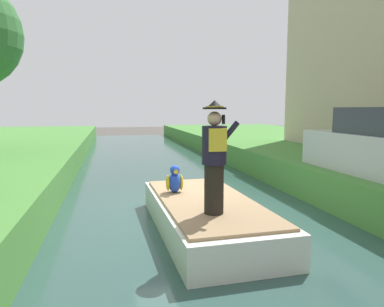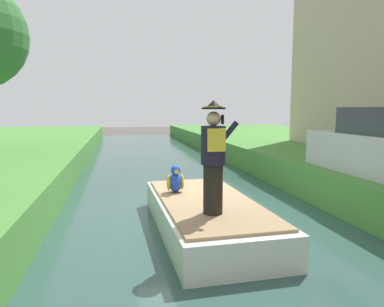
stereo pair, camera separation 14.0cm
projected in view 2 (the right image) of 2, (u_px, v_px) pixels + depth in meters
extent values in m
plane|color=#4C4742|center=(193.00, 216.00, 8.04)|extent=(80.00, 80.00, 0.00)
cube|color=#2D4C47|center=(193.00, 214.00, 8.04)|extent=(5.91, 48.00, 0.10)
cube|color=silver|center=(206.00, 216.00, 6.76)|extent=(1.92, 4.25, 0.56)
cube|color=#997A56|center=(207.00, 201.00, 6.72)|extent=(1.77, 3.91, 0.05)
cylinder|color=black|center=(213.00, 189.00, 5.77)|extent=(0.32, 0.32, 0.82)
cylinder|color=black|center=(213.00, 145.00, 5.68)|extent=(0.40, 0.40, 0.62)
cube|color=gold|center=(217.00, 140.00, 5.48)|extent=(0.28, 0.06, 0.36)
sphere|color=#DBA884|center=(214.00, 119.00, 5.62)|extent=(0.23, 0.23, 0.23)
cylinder|color=black|center=(214.00, 108.00, 5.60)|extent=(0.38, 0.38, 0.03)
cone|color=black|center=(214.00, 104.00, 5.59)|extent=(0.26, 0.26, 0.12)
cylinder|color=gold|center=(214.00, 107.00, 5.60)|extent=(0.29, 0.29, 0.02)
cylinder|color=black|center=(227.00, 134.00, 5.66)|extent=(0.38, 0.09, 0.43)
cube|color=black|center=(222.00, 119.00, 5.59)|extent=(0.03, 0.08, 0.15)
ellipsoid|color=blue|center=(175.00, 183.00, 7.28)|extent=(0.26, 0.32, 0.40)
sphere|color=blue|center=(176.00, 170.00, 7.21)|extent=(0.20, 0.20, 0.20)
cone|color=yellow|center=(176.00, 171.00, 7.11)|extent=(0.09, 0.09, 0.09)
ellipsoid|color=yellow|center=(169.00, 183.00, 7.25)|extent=(0.08, 0.20, 0.32)
ellipsoid|color=yellow|center=(182.00, 182.00, 7.31)|extent=(0.08, 0.20, 0.32)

